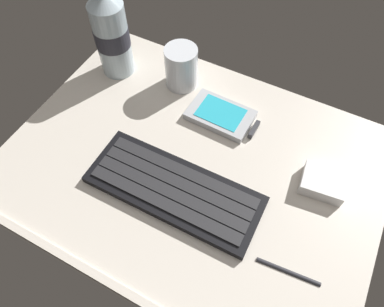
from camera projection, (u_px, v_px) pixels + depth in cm
name	position (u px, v px, depth cm)	size (l,w,h in cm)	color
ground_plane	(191.00, 167.00, 62.64)	(64.00, 48.00, 2.80)	beige
keyboard	(174.00, 189.00, 58.23)	(29.08, 11.20, 1.70)	black
handheld_device	(224.00, 116.00, 66.71)	(12.98, 7.98, 1.50)	#B7BABF
juice_cup	(181.00, 69.00, 69.13)	(6.40, 6.40, 8.50)	silver
water_bottle	(111.00, 33.00, 67.12)	(6.73, 6.73, 20.80)	silver
charger_block	(323.00, 183.00, 58.41)	(7.00, 5.60, 2.40)	white
stylus_pen	(288.00, 271.00, 51.43)	(0.70, 0.70, 9.50)	#26262B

